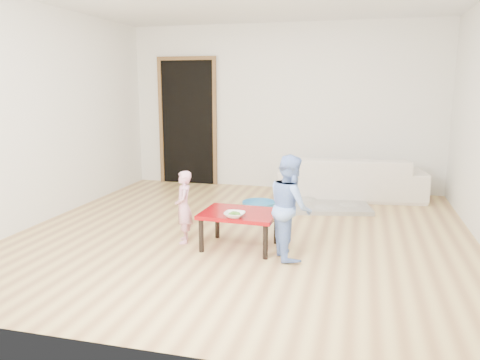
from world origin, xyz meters
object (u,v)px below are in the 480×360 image
at_px(child_pink, 184,207).
at_px(child_blue, 290,207).
at_px(bowl, 235,215).
at_px(sofa, 350,177).
at_px(basin, 259,207).
at_px(red_table, 240,230).

distance_m(child_pink, child_blue, 1.17).
bearing_deg(bowl, child_blue, 7.69).
bearing_deg(sofa, basin, 38.37).
relative_size(sofa, bowl, 10.38).
distance_m(bowl, basin, 1.65).
relative_size(child_pink, basin, 1.73).
distance_m(sofa, child_blue, 2.73).
xyz_separation_m(red_table, basin, (-0.11, 1.41, -0.12)).
height_order(sofa, red_table, sofa).
relative_size(bowl, child_pink, 0.26).
height_order(bowl, child_pink, child_pink).
relative_size(bowl, child_blue, 0.20).
height_order(red_table, child_pink, child_pink).
bearing_deg(child_pink, bowl, 48.96).
height_order(sofa, child_blue, child_blue).
relative_size(sofa, red_table, 2.78).
bearing_deg(child_pink, sofa, 126.05).
bearing_deg(child_blue, sofa, -34.43).
bearing_deg(child_blue, basin, -1.50).
height_order(bowl, basin, bowl).
bearing_deg(child_pink, child_blue, 61.48).
xyz_separation_m(sofa, bowl, (-1.02, -2.75, 0.10)).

